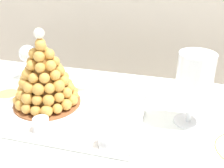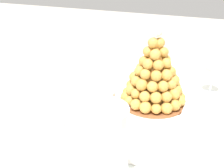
{
  "view_description": "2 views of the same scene",
  "coord_description": "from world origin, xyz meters",
  "px_view_note": "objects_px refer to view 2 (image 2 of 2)",
  "views": [
    {
      "loc": [
        0.28,
        -0.82,
        1.32
      ],
      "look_at": [
        0.06,
        -0.0,
        0.9
      ],
      "focal_mm": 43.07,
      "sensor_mm": 36.0,
      "label": 1
    },
    {
      "loc": [
        0.82,
        0.28,
        1.31
      ],
      "look_at": [
        0.03,
        -0.05,
        0.93
      ],
      "focal_mm": 46.75,
      "sensor_mm": 36.0,
      "label": 2
    }
  ],
  "objects_px": {
    "dessert_cup_left": "(129,73)",
    "dessert_cup_centre": "(75,125)",
    "croquembouche": "(154,75)",
    "macaron_goblet": "(101,148)",
    "dessert_cup_mid_left": "(108,97)",
    "wine_glass": "(214,66)",
    "serving_tray": "(136,107)",
    "creme_brulee_ramekin": "(160,83)"
  },
  "relations": [
    {
      "from": "dessert_cup_mid_left",
      "to": "wine_glass",
      "type": "relative_size",
      "value": 0.33
    },
    {
      "from": "serving_tray",
      "to": "dessert_cup_centre",
      "type": "relative_size",
      "value": 11.9
    },
    {
      "from": "dessert_cup_centre",
      "to": "macaron_goblet",
      "type": "distance_m",
      "value": 0.36
    },
    {
      "from": "serving_tray",
      "to": "wine_glass",
      "type": "distance_m",
      "value": 0.38
    },
    {
      "from": "dessert_cup_left",
      "to": "croquembouche",
      "type": "bearing_deg",
      "value": 41.26
    },
    {
      "from": "macaron_goblet",
      "to": "dessert_cup_mid_left",
      "type": "bearing_deg",
      "value": -158.69
    },
    {
      "from": "creme_brulee_ramekin",
      "to": "wine_glass",
      "type": "xyz_separation_m",
      "value": [
        -0.02,
        0.22,
        0.1
      ]
    },
    {
      "from": "dessert_cup_centre",
      "to": "dessert_cup_mid_left",
      "type": "bearing_deg",
      "value": 175.03
    },
    {
      "from": "creme_brulee_ramekin",
      "to": "wine_glass",
      "type": "distance_m",
      "value": 0.24
    },
    {
      "from": "serving_tray",
      "to": "dessert_cup_centre",
      "type": "bearing_deg",
      "value": -29.06
    },
    {
      "from": "serving_tray",
      "to": "croquembouche",
      "type": "xyz_separation_m",
      "value": [
        -0.06,
        0.05,
        0.12
      ]
    },
    {
      "from": "croquembouche",
      "to": "dessert_cup_mid_left",
      "type": "xyz_separation_m",
      "value": [
        0.06,
        -0.17,
        -0.1
      ]
    },
    {
      "from": "dessert_cup_mid_left",
      "to": "creme_brulee_ramekin",
      "type": "distance_m",
      "value": 0.29
    },
    {
      "from": "dessert_cup_mid_left",
      "to": "croquembouche",
      "type": "bearing_deg",
      "value": 110.8
    },
    {
      "from": "creme_brulee_ramekin",
      "to": "serving_tray",
      "type": "bearing_deg",
      "value": -9.94
    },
    {
      "from": "dessert_cup_centre",
      "to": "croquembouche",
      "type": "bearing_deg",
      "value": 147.96
    },
    {
      "from": "serving_tray",
      "to": "macaron_goblet",
      "type": "bearing_deg",
      "value": 8.5
    },
    {
      "from": "serving_tray",
      "to": "creme_brulee_ramekin",
      "type": "relative_size",
      "value": 7.0
    },
    {
      "from": "dessert_cup_centre",
      "to": "wine_glass",
      "type": "xyz_separation_m",
      "value": [
        -0.5,
        0.4,
        0.1
      ]
    },
    {
      "from": "croquembouche",
      "to": "dessert_cup_left",
      "type": "xyz_separation_m",
      "value": [
        -0.2,
        -0.17,
        -0.09
      ]
    },
    {
      "from": "dessert_cup_mid_left",
      "to": "wine_glass",
      "type": "distance_m",
      "value": 0.47
    },
    {
      "from": "macaron_goblet",
      "to": "wine_glass",
      "type": "bearing_deg",
      "value": 166.2
    },
    {
      "from": "croquembouche",
      "to": "macaron_goblet",
      "type": "bearing_deg",
      "value": 2.19
    },
    {
      "from": "dessert_cup_left",
      "to": "dessert_cup_centre",
      "type": "bearing_deg",
      "value": -1.97
    },
    {
      "from": "dessert_cup_centre",
      "to": "wine_glass",
      "type": "height_order",
      "value": "wine_glass"
    },
    {
      "from": "dessert_cup_left",
      "to": "wine_glass",
      "type": "height_order",
      "value": "wine_glass"
    },
    {
      "from": "dessert_cup_mid_left",
      "to": "macaron_goblet",
      "type": "bearing_deg",
      "value": 21.31
    },
    {
      "from": "creme_brulee_ramekin",
      "to": "dessert_cup_centre",
      "type": "bearing_deg",
      "value": -20.42
    },
    {
      "from": "croquembouche",
      "to": "dessert_cup_left",
      "type": "height_order",
      "value": "croquembouche"
    },
    {
      "from": "dessert_cup_mid_left",
      "to": "macaron_goblet",
      "type": "relative_size",
      "value": 0.21
    },
    {
      "from": "dessert_cup_left",
      "to": "dessert_cup_centre",
      "type": "xyz_separation_m",
      "value": [
        0.51,
        -0.02,
        -0.01
      ]
    },
    {
      "from": "dessert_cup_mid_left",
      "to": "creme_brulee_ramekin",
      "type": "bearing_deg",
      "value": 146.55
    },
    {
      "from": "dessert_cup_left",
      "to": "dessert_cup_centre",
      "type": "distance_m",
      "value": 0.51
    },
    {
      "from": "dessert_cup_left",
      "to": "creme_brulee_ramekin",
      "type": "bearing_deg",
      "value": 81.4
    },
    {
      "from": "serving_tray",
      "to": "croquembouche",
      "type": "bearing_deg",
      "value": 137.06
    },
    {
      "from": "serving_tray",
      "to": "dessert_cup_left",
      "type": "distance_m",
      "value": 0.28
    },
    {
      "from": "croquembouche",
      "to": "macaron_goblet",
      "type": "height_order",
      "value": "croquembouche"
    },
    {
      "from": "dessert_cup_left",
      "to": "dessert_cup_centre",
      "type": "height_order",
      "value": "dessert_cup_left"
    },
    {
      "from": "serving_tray",
      "to": "croquembouche",
      "type": "relative_size",
      "value": 2.16
    },
    {
      "from": "dessert_cup_mid_left",
      "to": "creme_brulee_ramekin",
      "type": "xyz_separation_m",
      "value": [
        -0.24,
        0.16,
        -0.01
      ]
    },
    {
      "from": "serving_tray",
      "to": "wine_glass",
      "type": "bearing_deg",
      "value": 134.31
    },
    {
      "from": "croquembouche",
      "to": "macaron_goblet",
      "type": "distance_m",
      "value": 0.56
    }
  ]
}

